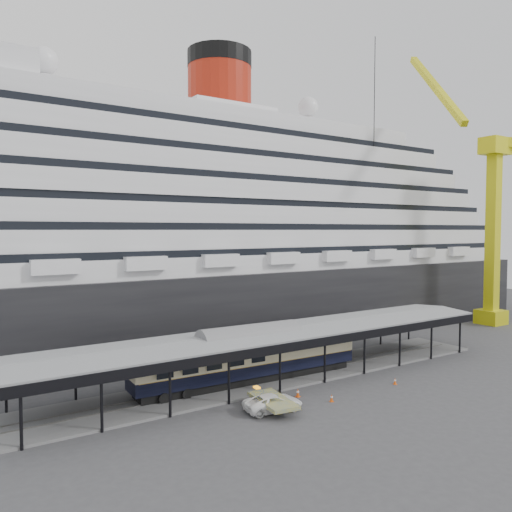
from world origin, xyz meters
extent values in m
plane|color=#3A3A3D|center=(0.00, 0.00, 0.00)|extent=(200.00, 200.00, 0.00)
cube|color=black|center=(0.00, 32.00, 5.00)|extent=(130.00, 30.00, 10.00)
cylinder|color=#9E1D0C|center=(8.00, 32.00, 37.40)|extent=(10.00, 10.00, 9.00)
cylinder|color=black|center=(8.00, 32.00, 42.65)|extent=(10.10, 10.10, 2.50)
sphere|color=silver|center=(-18.00, 32.00, 37.70)|extent=(3.60, 3.60, 3.60)
sphere|color=silver|center=(26.00, 32.00, 37.70)|extent=(3.60, 3.60, 3.60)
cube|color=slate|center=(0.00, 5.00, 0.12)|extent=(56.00, 8.00, 0.24)
cube|color=slate|center=(0.00, 4.28, 0.28)|extent=(54.00, 0.08, 0.10)
cube|color=slate|center=(0.00, 5.72, 0.28)|extent=(54.00, 0.08, 0.10)
cube|color=black|center=(0.00, 0.50, 4.45)|extent=(56.00, 0.18, 0.90)
cube|color=black|center=(0.00, 9.50, 4.45)|extent=(56.00, 0.18, 0.90)
cube|color=slate|center=(0.00, 5.00, 5.18)|extent=(56.00, 9.00, 0.24)
cube|color=#CECA12|center=(48.00, 10.00, 1.20)|extent=(4.00, 4.00, 2.40)
cube|color=#CECA12|center=(48.00, 10.00, 15.40)|extent=(1.80, 1.80, 26.00)
cube|color=#CECA12|center=(48.00, 10.00, 29.80)|extent=(5.00, 3.20, 2.80)
cube|color=#CECA12|center=(39.13, 15.12, 39.20)|extent=(11.42, 18.78, 16.80)
cylinder|color=black|center=(30.26, 20.24, 23.60)|extent=(0.12, 0.12, 47.21)
imported|color=white|center=(-6.30, -2.72, 0.74)|extent=(5.58, 3.14, 1.47)
cube|color=black|center=(-3.76, 5.00, 0.64)|extent=(24.09, 3.71, 0.80)
cube|color=black|center=(-3.76, 5.00, 1.67)|extent=(25.25, 4.21, 1.26)
cube|color=beige|center=(-3.76, 5.00, 3.04)|extent=(25.25, 4.25, 1.49)
cube|color=black|center=(-3.76, 5.00, 4.01)|extent=(25.25, 4.21, 0.46)
cube|color=#DC4B0C|center=(-2.20, -1.04, 0.02)|extent=(0.50, 0.50, 0.03)
cone|color=#DC4B0C|center=(-2.20, -1.04, 0.42)|extent=(0.43, 0.43, 0.79)
cylinder|color=white|center=(-2.20, -1.04, 0.50)|extent=(0.25, 0.25, 0.15)
cube|color=#D74B0B|center=(-0.41, -3.81, 0.01)|extent=(0.41, 0.41, 0.03)
cone|color=#D74B0B|center=(-0.41, -3.81, 0.36)|extent=(0.35, 0.35, 0.68)
cylinder|color=white|center=(-0.41, -3.81, 0.43)|extent=(0.22, 0.22, 0.13)
cube|color=#E6520C|center=(8.56, -3.53, 0.01)|extent=(0.41, 0.41, 0.03)
cone|color=#E6520C|center=(8.56, -3.53, 0.35)|extent=(0.35, 0.35, 0.66)
cylinder|color=white|center=(8.56, -3.53, 0.41)|extent=(0.21, 0.21, 0.13)
camera|label=1|loc=(-31.31, -37.80, 15.90)|focal=35.00mm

